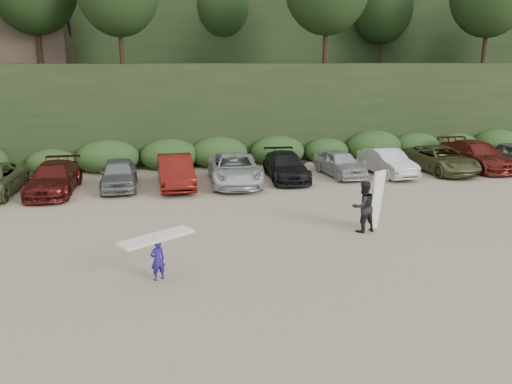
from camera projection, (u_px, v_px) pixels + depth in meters
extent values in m
plane|color=tan|center=(254.00, 254.00, 16.56)|extent=(120.00, 120.00, 0.00)
cube|color=black|center=(188.00, 106.00, 36.51)|extent=(80.00, 14.00, 6.00)
cube|color=black|center=(169.00, 43.00, 52.18)|extent=(90.00, 30.00, 16.00)
cube|color=#2B491E|center=(192.00, 157.00, 29.94)|extent=(46.20, 2.00, 1.20)
cube|color=brown|center=(8.00, 34.00, 34.50)|extent=(8.00, 6.00, 4.00)
imported|color=#4C1311|center=(54.00, 178.00, 23.95)|extent=(2.38, 5.13, 1.45)
imported|color=slate|center=(119.00, 174.00, 24.86)|extent=(1.75, 4.32, 1.47)
imported|color=maroon|center=(176.00, 171.00, 25.13)|extent=(1.68, 4.79, 1.58)
imported|color=silver|center=(235.00, 169.00, 25.80)|extent=(2.99, 5.71, 1.53)
imported|color=black|center=(286.00, 166.00, 26.79)|extent=(2.36, 5.00, 1.41)
imported|color=#B3B2B8|center=(340.00, 163.00, 27.58)|extent=(1.99, 4.30, 1.43)
imported|color=silver|center=(387.00, 162.00, 27.71)|extent=(1.79, 4.51, 1.46)
imported|color=brown|center=(440.00, 159.00, 28.55)|extent=(2.65, 5.32, 1.45)
imported|color=maroon|center=(477.00, 155.00, 29.39)|extent=(2.31, 5.50, 1.59)
imported|color=navy|center=(158.00, 260.00, 14.45)|extent=(0.53, 0.45, 1.23)
cube|color=silver|center=(156.00, 238.00, 14.27)|extent=(2.25, 1.69, 0.09)
imported|color=black|center=(363.00, 207.00, 18.46)|extent=(1.06, 0.89, 1.94)
cube|color=white|center=(376.00, 200.00, 18.63)|extent=(0.72, 0.61, 2.29)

